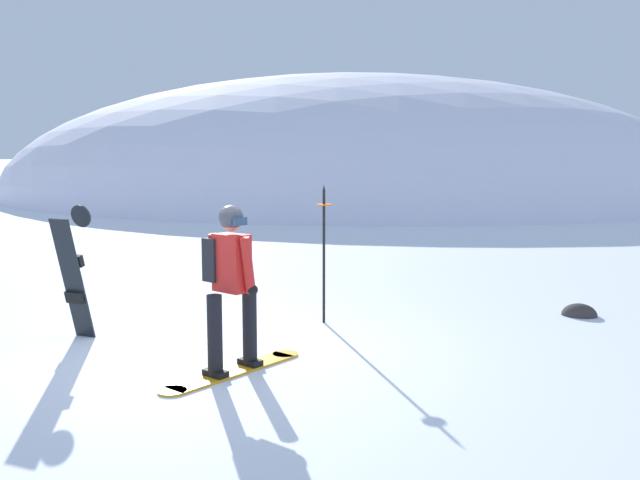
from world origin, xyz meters
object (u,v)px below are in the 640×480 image
Objects in this scene: spare_snowboard at (74,272)px; piste_marker_near at (324,244)px; rock_mid at (230,276)px; snowboarder_main at (230,284)px; rock_dark at (579,316)px.

piste_marker_near is at bearing 38.88° from spare_snowboard.
rock_mid is at bearing 138.81° from piste_marker_near.
snowboarder_main is 2.37m from spare_snowboard.
piste_marker_near is at bearing -41.19° from rock_mid.
snowboarder_main reaches higher than rock_dark.
snowboarder_main is 5.20m from rock_dark.
rock_dark is at bearing 33.91° from spare_snowboard.
rock_mid is (-2.85, 4.84, -0.92)m from snowboarder_main.
rock_dark is 1.23× the size of rock_mid.
piste_marker_near is 4.69× the size of rock_mid.
spare_snowboard is 3.39× the size of rock_dark.
snowboarder_main is 4.58× the size of rock_mid.
snowboarder_main is 1.10× the size of spare_snowboard.
rock_dark is (3.14, 4.05, -0.92)m from snowboarder_main.
snowboarder_main reaches higher than spare_snowboard.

